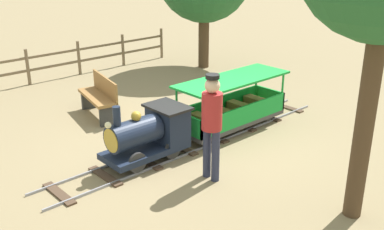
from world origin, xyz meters
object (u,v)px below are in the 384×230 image
(locomotive, at_px, (150,133))
(conductor_person, at_px, (212,119))
(park_bench, at_px, (100,97))
(passenger_car, at_px, (232,108))

(locomotive, distance_m, conductor_person, 1.23)
(locomotive, height_order, conductor_person, conductor_person)
(conductor_person, relative_size, park_bench, 1.20)
(locomotive, height_order, park_bench, locomotive)
(passenger_car, relative_size, conductor_person, 1.45)
(conductor_person, bearing_deg, park_bench, -2.83)
(locomotive, bearing_deg, passenger_car, -90.00)
(locomotive, distance_m, passenger_car, 1.93)
(passenger_car, height_order, park_bench, passenger_car)
(locomotive, height_order, passenger_car, locomotive)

